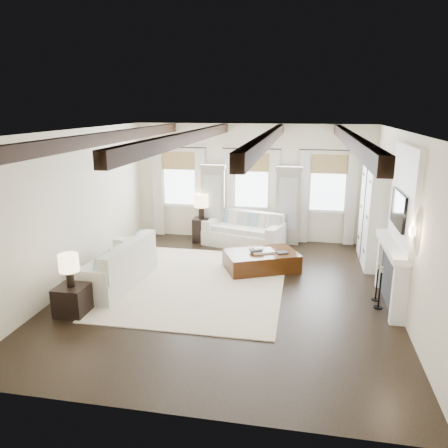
% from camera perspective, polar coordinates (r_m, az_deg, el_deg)
% --- Properties ---
extents(ground, '(7.50, 7.50, 0.00)m').
position_cam_1_polar(ground, '(9.00, 0.49, -8.79)').
color(ground, black).
rests_on(ground, ground).
extents(room_shell, '(6.54, 7.54, 3.22)m').
position_cam_1_polar(room_shell, '(9.19, 6.11, 4.02)').
color(room_shell, '#F2E8C9').
rests_on(room_shell, ground).
extents(area_rug, '(3.51, 4.26, 0.02)m').
position_cam_1_polar(area_rug, '(9.39, -3.19, -7.68)').
color(area_rug, beige).
rests_on(area_rug, ground).
extents(sofa_back, '(2.28, 1.51, 0.90)m').
position_cam_1_polar(sofa_back, '(11.78, 2.70, -1.04)').
color(sofa_back, silver).
rests_on(sofa_back, ground).
extents(sofa_left, '(1.18, 2.29, 0.95)m').
position_cam_1_polar(sofa_left, '(9.46, -13.84, -5.54)').
color(sofa_left, silver).
rests_on(sofa_left, ground).
extents(ottoman, '(1.87, 1.58, 0.42)m').
position_cam_1_polar(ottoman, '(10.10, 4.87, -4.82)').
color(ottoman, black).
rests_on(ottoman, ground).
extents(tray, '(0.61, 0.55, 0.04)m').
position_cam_1_polar(tray, '(10.06, 5.05, -3.51)').
color(tray, white).
rests_on(tray, ottoman).
extents(book_lower, '(0.32, 0.29, 0.04)m').
position_cam_1_polar(book_lower, '(9.97, 4.17, -3.43)').
color(book_lower, '#262628').
rests_on(book_lower, tray).
extents(book_upper, '(0.27, 0.25, 0.03)m').
position_cam_1_polar(book_upper, '(9.98, 4.50, -3.21)').
color(book_upper, beige).
rests_on(book_upper, book_lower).
extents(book_loose, '(0.29, 0.26, 0.03)m').
position_cam_1_polar(book_loose, '(10.01, 7.62, -3.72)').
color(book_loose, '#262628').
rests_on(book_loose, ottoman).
extents(side_table_front, '(0.54, 0.54, 0.54)m').
position_cam_1_polar(side_table_front, '(8.44, -19.21, -9.38)').
color(side_table_front, black).
rests_on(side_table_front, ground).
extents(lamp_front, '(0.35, 0.35, 0.60)m').
position_cam_1_polar(lamp_front, '(8.19, -19.62, -5.04)').
color(lamp_front, black).
rests_on(lamp_front, side_table_front).
extents(side_table_back, '(0.44, 0.44, 0.66)m').
position_cam_1_polar(side_table_back, '(12.11, -2.95, -0.78)').
color(side_table_back, black).
rests_on(side_table_back, ground).
extents(lamp_back, '(0.40, 0.40, 0.68)m').
position_cam_1_polar(lamp_back, '(11.92, -3.00, 2.88)').
color(lamp_back, black).
rests_on(lamp_back, side_table_back).
extents(candlestick_near, '(0.17, 0.17, 0.82)m').
position_cam_1_polar(candlestick_near, '(8.67, 19.66, -8.26)').
color(candlestick_near, black).
rests_on(candlestick_near, ground).
extents(candlestick_far, '(0.15, 0.15, 0.75)m').
position_cam_1_polar(candlestick_far, '(8.99, 19.32, -7.56)').
color(candlestick_far, black).
rests_on(candlestick_far, ground).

